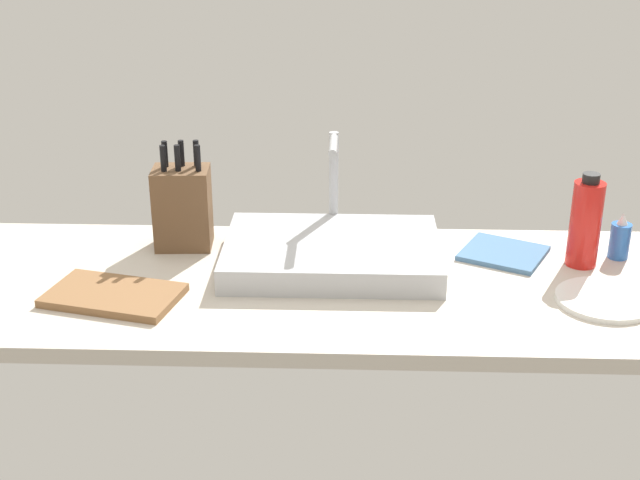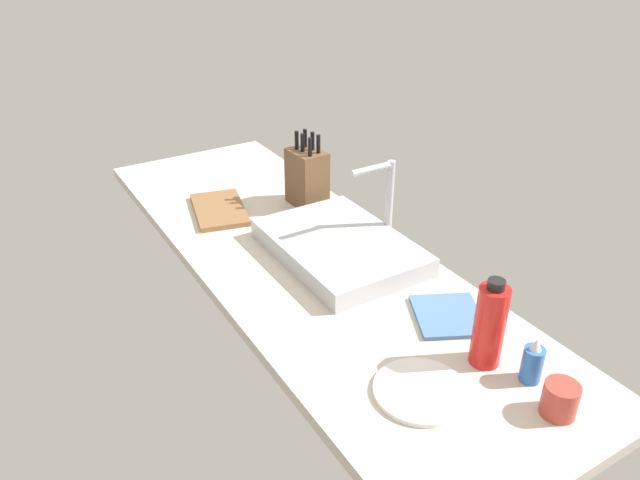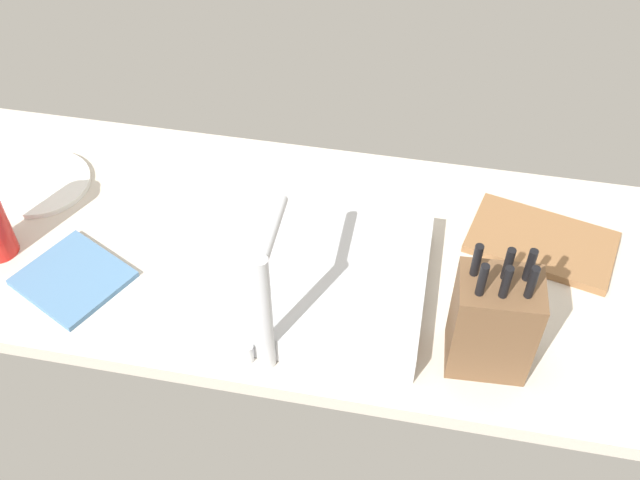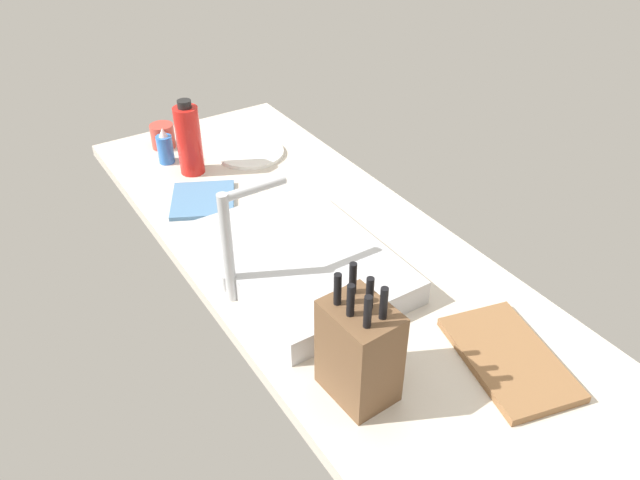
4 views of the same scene
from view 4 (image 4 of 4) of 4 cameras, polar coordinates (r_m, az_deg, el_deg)
countertop_slab at (r=149.95cm, az=2.67°, el=-3.58°), size 199.65×64.63×3.50cm
sink_basin at (r=147.65cm, az=-1.70°, el=-1.90°), size 50.73×35.49×6.07cm
faucet at (r=133.85cm, az=-7.83°, el=0.38°), size 5.50×15.67×27.33cm
knife_block at (r=115.34cm, az=3.59°, el=-10.01°), size 14.20×11.12×26.64cm
cutting_board at (r=132.57cm, az=16.82°, el=-10.25°), size 31.58×23.17×1.80cm
soap_bottle at (r=198.75cm, az=-13.93°, el=8.15°), size 4.86×4.86×11.51cm
water_bottle at (r=188.94cm, az=-11.86°, el=8.95°), size 7.26×7.26×22.77cm
dinner_plate at (r=200.63cm, az=-6.36°, el=7.91°), size 21.07×21.07×1.20cm
dish_towel at (r=177.85cm, az=-10.62°, el=3.62°), size 24.33×23.65×1.20cm
coffee_mug at (r=208.93cm, az=-14.14°, el=9.18°), size 7.54×7.54×7.66cm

